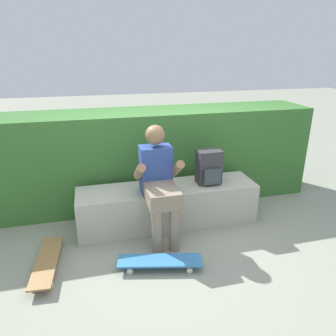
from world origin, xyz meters
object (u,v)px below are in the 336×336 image
object	(u,v)px
person_skater	(159,180)
bench_main	(168,205)
backpack_on_bench	(209,168)
skateboard_near_person	(160,261)
skateboard_beside_bench	(47,261)

from	to	relation	value
person_skater	bench_main	bearing A→B (deg)	55.05
bench_main	backpack_on_bench	distance (m)	0.66
bench_main	backpack_on_bench	bearing A→B (deg)	-1.09
skateboard_near_person	backpack_on_bench	bearing A→B (deg)	45.20
bench_main	skateboard_beside_bench	xyz separation A→B (m)	(-1.32, -0.53, -0.16)
skateboard_beside_bench	backpack_on_bench	world-z (taller)	backpack_on_bench
skateboard_near_person	skateboard_beside_bench	bearing A→B (deg)	166.17
skateboard_beside_bench	backpack_on_bench	size ratio (longest dim) A/B	2.03
bench_main	skateboard_near_person	distance (m)	0.85
skateboard_near_person	bench_main	bearing A→B (deg)	70.58
bench_main	skateboard_near_person	xyz separation A→B (m)	(-0.28, -0.79, -0.16)
person_skater	skateboard_near_person	distance (m)	0.83
person_skater	backpack_on_bench	xyz separation A→B (m)	(0.65, 0.21, 0.00)
skateboard_near_person	skateboard_beside_bench	size ratio (longest dim) A/B	1.02
bench_main	skateboard_beside_bench	world-z (taller)	bench_main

